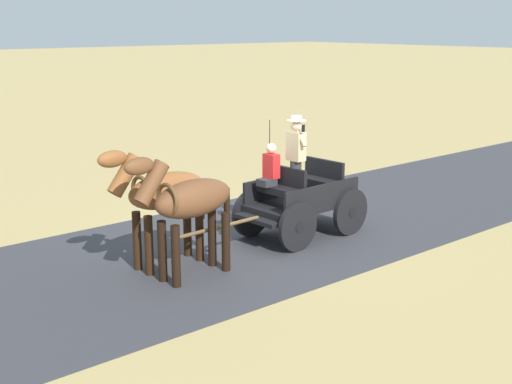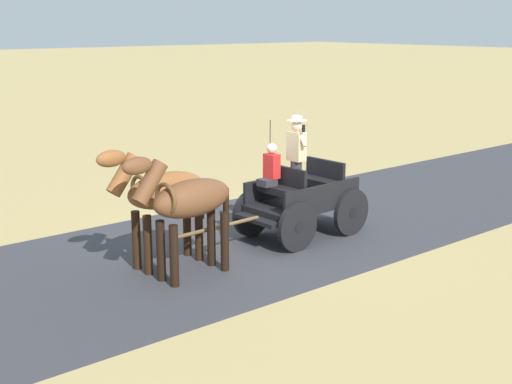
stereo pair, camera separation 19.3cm
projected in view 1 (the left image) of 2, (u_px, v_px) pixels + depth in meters
The scene contains 5 objects.
ground_plane at pixel (267, 235), 14.06m from camera, with size 200.00×200.00×0.00m, color tan.
road_surface at pixel (267, 235), 14.06m from camera, with size 5.47×160.00×0.01m, color #38383D.
horse_drawn_carriage at pixel (299, 197), 13.78m from camera, with size 1.50×4.51×2.50m.
horse_near_side at pixel (188, 202), 11.40m from camera, with size 0.67×2.13×2.21m.
horse_off_side at pixel (162, 194), 11.94m from camera, with size 0.62×2.13×2.21m.
Camera 1 is at (-10.08, 8.88, 4.23)m, focal length 48.29 mm.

